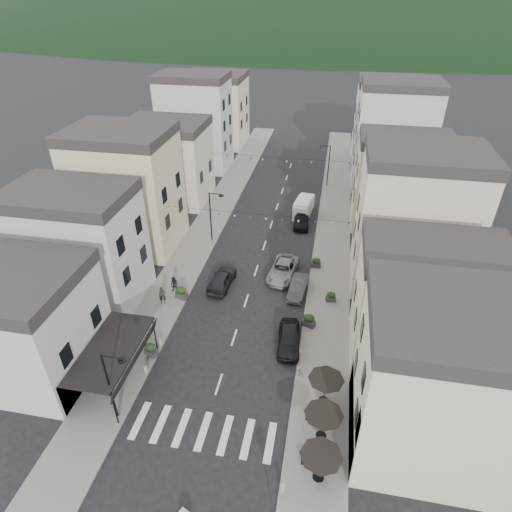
{
  "coord_description": "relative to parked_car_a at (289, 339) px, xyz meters",
  "views": [
    {
      "loc": [
        6.68,
        -14.53,
        25.25
      ],
      "look_at": [
        0.47,
        18.4,
        3.5
      ],
      "focal_mm": 30.0,
      "sensor_mm": 36.0,
      "label": 1
    }
  ],
  "objects": [
    {
      "name": "boutique_building",
      "position": [
        -20.1,
        -5.94,
        3.23
      ],
      "size": [
        12.0,
        8.0,
        8.0
      ],
      "primitive_type": "cube",
      "color": "#BCB7AC",
      "rests_on": "ground"
    },
    {
      "name": "bistro_building",
      "position": [
        9.9,
        -6.94,
        4.23
      ],
      "size": [
        10.0,
        8.0,
        10.0
      ],
      "primitive_type": "cube",
      "color": "beige",
      "rests_on": "ground"
    },
    {
      "name": "parked_car_b",
      "position": [
        0.0,
        7.1,
        -0.08
      ],
      "size": [
        1.78,
        4.25,
        1.36
      ],
      "primitive_type": "imported",
      "rotation": [
        0.0,
        0.0,
        -0.08
      ],
      "color": "#373739",
      "rests_on": "ground"
    },
    {
      "name": "sidewalk_left",
      "position": [
        -12.1,
        21.06,
        -0.71
      ],
      "size": [
        4.0,
        76.0,
        0.12
      ],
      "primitive_type": "cube",
      "color": "slate",
      "rests_on": "ground"
    },
    {
      "name": "boutique_awning",
      "position": [
        -11.85,
        -5.94,
        2.35
      ],
      "size": [
        3.77,
        7.5,
        3.28
      ],
      "color": "black",
      "rests_on": "ground"
    },
    {
      "name": "planter_lb",
      "position": [
        -10.6,
        4.22,
        -0.03
      ],
      "size": [
        1.26,
        0.93,
        1.26
      ],
      "rotation": [
        0.0,
        0.0,
        -0.31
      ],
      "color": "#313134",
      "rests_on": "sidewalk_left"
    },
    {
      "name": "bollards",
      "position": [
        -4.6,
        -5.44,
        -0.35
      ],
      "size": [
        11.66,
        10.26,
        0.6
      ],
      "color": "gray",
      "rests_on": "ground"
    },
    {
      "name": "buildings_row_right",
      "position": [
        9.9,
        25.66,
        5.55
      ],
      "size": [
        10.2,
        54.16,
        14.5
      ],
      "color": "beige",
      "rests_on": "ground"
    },
    {
      "name": "streetlamp_right_far",
      "position": [
        1.22,
        33.06,
        2.93
      ],
      "size": [
        1.7,
        0.56,
        6.0
      ],
      "color": "black",
      "rests_on": "ground"
    },
    {
      "name": "cafe_terrace",
      "position": [
        3.1,
        -8.14,
        1.59
      ],
      "size": [
        2.5,
        8.1,
        2.53
      ],
      "color": "black",
      "rests_on": "ground"
    },
    {
      "name": "parked_car_c",
      "position": [
        -1.79,
        9.65,
        -0.02
      ],
      "size": [
        3.01,
        5.57,
        1.49
      ],
      "primitive_type": "imported",
      "rotation": [
        0.0,
        0.0,
        -0.1
      ],
      "color": "gray",
      "rests_on": "ground"
    },
    {
      "name": "bunting_near",
      "position": [
        -4.6,
        11.06,
        4.89
      ],
      "size": [
        19.0,
        0.28,
        0.62
      ],
      "color": "black",
      "rests_on": "ground"
    },
    {
      "name": "parked_car_d",
      "position": [
        -1.01,
        20.6,
        -0.12
      ],
      "size": [
        2.16,
        4.6,
        1.3
      ],
      "primitive_type": "imported",
      "rotation": [
        0.0,
        0.0,
        0.08
      ],
      "color": "black",
      "rests_on": "ground"
    },
    {
      "name": "planter_rc",
      "position": [
        1.4,
        11.68,
        -0.11
      ],
      "size": [
        0.99,
        0.55,
        1.11
      ],
      "rotation": [
        0.0,
        0.0,
        -0.0
      ],
      "color": "#2B2C2E",
      "rests_on": "sidewalk_right"
    },
    {
      "name": "streetlamp_left_near",
      "position": [
        -10.42,
        -8.94,
        2.93
      ],
      "size": [
        1.7,
        0.56,
        6.0
      ],
      "color": "black",
      "rests_on": "ground"
    },
    {
      "name": "planter_ra",
      "position": [
        1.4,
        2.58,
        -0.05
      ],
      "size": [
        1.24,
        0.94,
        1.23
      ],
      "rotation": [
        0.0,
        0.0,
        -0.35
      ],
      "color": "#2B2B2D",
      "rests_on": "sidewalk_right"
    },
    {
      "name": "parked_car_e",
      "position": [
        -7.4,
        6.87,
        0.03
      ],
      "size": [
        2.23,
        4.83,
        1.6
      ],
      "primitive_type": "imported",
      "rotation": [
        0.0,
        0.0,
        3.07
      ],
      "color": "black",
      "rests_on": "ground"
    },
    {
      "name": "hill_backdrop",
      "position": [
        -4.6,
        289.06,
        -0.77
      ],
      "size": [
        640.0,
        360.0,
        70.0
      ],
      "primitive_type": "ellipsoid",
      "color": "black",
      "rests_on": "ground"
    },
    {
      "name": "streetlamp_left_far",
      "position": [
        -10.42,
        15.06,
        2.93
      ],
      "size": [
        1.7,
        0.56,
        6.0
      ],
      "color": "black",
      "rests_on": "ground"
    },
    {
      "name": "sidewalk_right",
      "position": [
        2.9,
        21.06,
        -0.71
      ],
      "size": [
        4.0,
        76.0,
        0.12
      ],
      "primitive_type": "cube",
      "color": "slate",
      "rests_on": "ground"
    },
    {
      "name": "parked_car_a",
      "position": [
        0.0,
        0.0,
        0.0
      ],
      "size": [
        2.18,
        4.63,
        1.53
      ],
      "primitive_type": "imported",
      "rotation": [
        0.0,
        0.0,
        0.08
      ],
      "color": "black",
      "rests_on": "ground"
    },
    {
      "name": "delivery_van",
      "position": [
        -1.02,
        23.48,
        0.32
      ],
      "size": [
        2.42,
        4.8,
        2.2
      ],
      "rotation": [
        0.0,
        0.0,
        -0.13
      ],
      "color": "silver",
      "rests_on": "ground"
    },
    {
      "name": "pedestrian_a",
      "position": [
        -12.01,
        3.13,
        0.25
      ],
      "size": [
        0.76,
        0.63,
        1.8
      ],
      "primitive_type": "imported",
      "rotation": [
        0.0,
        0.0,
        0.34
      ],
      "color": "black",
      "rests_on": "sidewalk_left"
    },
    {
      "name": "planter_la",
      "position": [
        -10.6,
        -3.16,
        -0.07
      ],
      "size": [
        1.19,
        0.94,
        1.18
      ],
      "rotation": [
        0.0,
        0.0,
        -0.4
      ],
      "color": "#2C2D2F",
      "rests_on": "sidewalk_left"
    },
    {
      "name": "ground",
      "position": [
        -4.6,
        -10.94,
        -0.77
      ],
      "size": [
        700.0,
        700.0,
        0.0
      ],
      "primitive_type": "plane",
      "color": "black",
      "rests_on": "ground"
    },
    {
      "name": "pedestrian_b",
      "position": [
        -11.5,
        4.93,
        0.21
      ],
      "size": [
        0.92,
        0.77,
        1.71
      ],
      "primitive_type": "imported",
      "rotation": [
        0.0,
        0.0,
        -0.15
      ],
      "color": "black",
      "rests_on": "sidewalk_left"
    },
    {
      "name": "planter_rb",
      "position": [
        3.14,
        6.36,
        -0.15
      ],
      "size": [
        0.99,
        0.67,
        1.02
      ],
      "rotation": [
        0.0,
        0.0,
        0.2
      ],
      "color": "#2E2E31",
      "rests_on": "sidewalk_right"
    },
    {
      "name": "bunting_far",
      "position": [
        -4.6,
        27.06,
        4.89
      ],
      "size": [
        19.0,
        0.28,
        0.62
      ],
      "color": "black",
      "rests_on": "ground"
    },
    {
      "name": "buildings_row_left",
      "position": [
        -19.1,
        26.82,
        5.36
      ],
      "size": [
        10.2,
        54.16,
        14.0
      ],
      "color": "#BCB7AC",
      "rests_on": "ground"
    }
  ]
}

